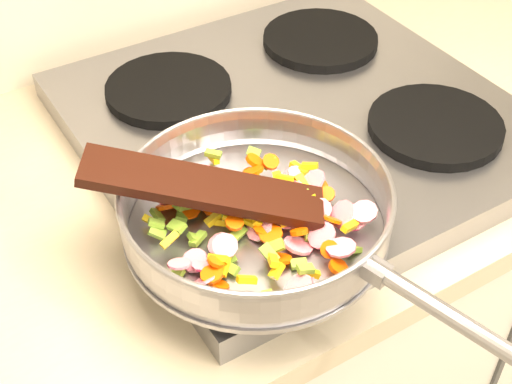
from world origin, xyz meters
TOP-DOWN VIEW (x-y plane):
  - cooktop at (-0.70, 1.67)m, footprint 0.60×0.60m
  - grate_fl at (-0.84, 1.52)m, footprint 0.19×0.19m
  - grate_fr at (-0.56, 1.52)m, footprint 0.19×0.19m
  - grate_bl at (-0.84, 1.81)m, footprint 0.19×0.19m
  - grate_br at (-0.56, 1.81)m, footprint 0.19×0.19m
  - saute_pan at (-0.89, 1.47)m, footprint 0.36×0.52m
  - vegetable_heap at (-0.89, 1.48)m, footprint 0.25×0.27m
  - wooden_spatula at (-0.93, 1.52)m, footprint 0.27×0.20m

SIDE VIEW (x-z plane):
  - cooktop at x=-0.70m, z-range 0.90..0.94m
  - grate_fl at x=-0.84m, z-range 0.94..0.96m
  - grate_fr at x=-0.56m, z-range 0.94..0.96m
  - grate_bl at x=-0.84m, z-range 0.94..0.96m
  - grate_br at x=-0.56m, z-range 0.94..0.96m
  - vegetable_heap at x=-0.89m, z-range 0.95..1.00m
  - saute_pan at x=-0.89m, z-range 0.96..1.02m
  - wooden_spatula at x=-0.93m, z-range 0.97..1.05m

